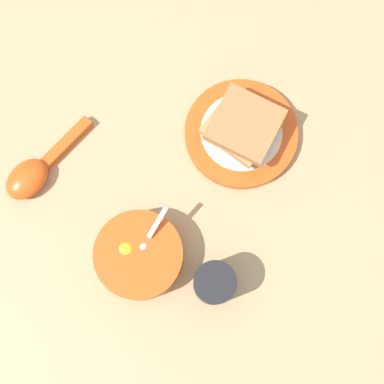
{
  "coord_description": "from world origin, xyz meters",
  "views": [
    {
      "loc": [
        -0.08,
        -0.18,
        0.84
      ],
      "look_at": [
        0.04,
        -0.04,
        0.02
      ],
      "focal_mm": 50.0,
      "sensor_mm": 36.0,
      "label": 1
    }
  ],
  "objects_px": {
    "egg_bowl": "(139,255)",
    "drinking_cup": "(214,283)",
    "soup_spoon": "(34,173)",
    "toast_sandwich": "(243,127)",
    "toast_plate": "(241,133)"
  },
  "relations": [
    {
      "from": "toast_plate",
      "to": "drinking_cup",
      "type": "relative_size",
      "value": 2.54
    },
    {
      "from": "toast_plate",
      "to": "soup_spoon",
      "type": "relative_size",
      "value": 1.03
    },
    {
      "from": "toast_sandwich",
      "to": "soup_spoon",
      "type": "distance_m",
      "value": 0.34
    },
    {
      "from": "toast_plate",
      "to": "soup_spoon",
      "type": "height_order",
      "value": "soup_spoon"
    },
    {
      "from": "egg_bowl",
      "to": "drinking_cup",
      "type": "xyz_separation_m",
      "value": [
        0.06,
        -0.1,
        0.01
      ]
    },
    {
      "from": "soup_spoon",
      "to": "drinking_cup",
      "type": "xyz_separation_m",
      "value": [
        0.12,
        -0.31,
        0.02
      ]
    },
    {
      "from": "drinking_cup",
      "to": "soup_spoon",
      "type": "bearing_deg",
      "value": 110.14
    },
    {
      "from": "toast_sandwich",
      "to": "soup_spoon",
      "type": "relative_size",
      "value": 0.73
    },
    {
      "from": "soup_spoon",
      "to": "drinking_cup",
      "type": "bearing_deg",
      "value": -69.86
    },
    {
      "from": "egg_bowl",
      "to": "drinking_cup",
      "type": "bearing_deg",
      "value": -58.88
    },
    {
      "from": "egg_bowl",
      "to": "soup_spoon",
      "type": "height_order",
      "value": "egg_bowl"
    },
    {
      "from": "toast_sandwich",
      "to": "egg_bowl",
      "type": "bearing_deg",
      "value": -167.15
    },
    {
      "from": "egg_bowl",
      "to": "toast_sandwich",
      "type": "xyz_separation_m",
      "value": [
        0.25,
        0.06,
        0.02
      ]
    },
    {
      "from": "egg_bowl",
      "to": "soup_spoon",
      "type": "relative_size",
      "value": 0.8
    },
    {
      "from": "toast_plate",
      "to": "soup_spoon",
      "type": "bearing_deg",
      "value": 153.2
    }
  ]
}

